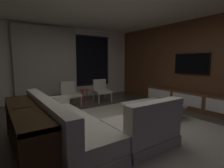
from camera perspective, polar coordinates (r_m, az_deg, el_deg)
The scene contains 13 objects.
floor at distance 3.77m, azimuth 2.57°, elevation -14.62°, with size 9.20×9.20×0.00m, color #473D33.
back_wall_with_window at distance 6.72m, azimuth -16.85°, elevation 6.47°, with size 6.60×0.30×2.70m.
media_wall at distance 5.88m, azimuth 27.32°, elevation 5.95°, with size 0.12×7.80×2.70m.
area_rug at distance 3.91m, azimuth 7.71°, elevation -13.79°, with size 3.20×3.80×0.01m, color #ADA391.
sectional_couch at distance 3.13m, azimuth -8.79°, elevation -13.75°, with size 1.98×2.50×0.82m.
coffee_table at distance 4.53m, azimuth 13.37°, elevation -8.50°, with size 1.16×1.16×0.36m.
book_stack_on_coffee_table at distance 4.40m, azimuth 12.90°, elevation -5.98°, with size 0.29×0.22×0.10m.
accent_chair_near_window at distance 6.19m, azimuth -3.58°, elevation -1.73°, with size 0.60×0.62×0.78m.
accent_chair_by_curtain at distance 5.71m, azimuth -13.84°, elevation -2.70°, with size 0.55×0.57×0.78m.
side_stool at distance 6.00m, azimuth -9.21°, elevation -2.69°, with size 0.32×0.32×0.46m.
media_console at distance 5.77m, azimuth 24.86°, elevation -4.92°, with size 0.46×3.10×0.52m.
mounted_tv at distance 5.91m, azimuth 24.68°, elevation 6.10°, with size 0.05×1.12×0.65m.
console_table_behind_couch at distance 2.96m, azimuth -26.59°, elevation -13.22°, with size 0.40×2.10×0.74m.
Camera 1 is at (-2.12, -2.78, 1.41)m, focal length 27.67 mm.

